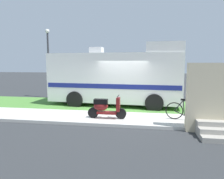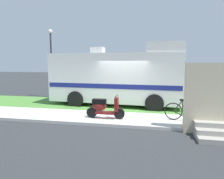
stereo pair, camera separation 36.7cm
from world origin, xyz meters
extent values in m
plane|color=#2D3033|center=(0.00, 0.00, 0.00)|extent=(80.00, 80.00, 0.00)
cube|color=beige|center=(0.00, -1.20, 0.06)|extent=(24.00, 2.00, 0.12)
cube|color=#4C8438|center=(0.00, 1.50, 0.04)|extent=(24.00, 3.40, 0.08)
cube|color=silver|center=(-0.54, 1.79, 1.61)|extent=(7.22, 2.77, 2.61)
cube|color=silver|center=(2.10, 1.63, 3.16)|extent=(1.93, 2.33, 0.50)
cube|color=navy|center=(-0.54, 1.79, 1.21)|extent=(7.08, 2.78, 0.24)
cube|color=black|center=(2.98, 1.58, 2.06)|extent=(0.20, 1.99, 0.90)
cube|color=silver|center=(-1.61, 1.86, 3.09)|extent=(0.74, 0.64, 0.36)
cylinder|color=black|center=(1.72, 2.78, 0.45)|extent=(0.92, 0.33, 0.90)
cylinder|color=black|center=(1.58, 0.54, 0.45)|extent=(0.92, 0.33, 0.90)
cylinder|color=black|center=(-2.42, 3.03, 0.45)|extent=(0.92, 0.33, 0.90)
cylinder|color=black|center=(-2.56, 0.79, 0.45)|extent=(0.92, 0.33, 0.90)
cylinder|color=black|center=(0.17, -1.43, 0.34)|extent=(0.44, 0.10, 0.44)
cylinder|color=black|center=(-1.00, -1.44, 0.34)|extent=(0.44, 0.10, 0.44)
cube|color=maroon|center=(-0.41, -1.43, 0.36)|extent=(0.82, 0.29, 0.10)
cube|color=black|center=(-0.67, -1.43, 0.82)|extent=(0.56, 0.26, 0.20)
ellipsoid|color=maroon|center=(-0.67, -1.43, 0.62)|extent=(0.60, 0.31, 0.36)
cube|color=maroon|center=(0.05, -1.43, 0.72)|extent=(0.14, 0.32, 0.56)
cylinder|color=black|center=(0.05, -1.43, 1.07)|extent=(0.04, 0.50, 0.04)
sphere|color=white|center=(0.05, -1.43, 0.90)|extent=(0.12, 0.12, 0.12)
torus|color=black|center=(3.31, -1.34, 0.47)|extent=(0.69, 0.19, 0.70)
torus|color=black|center=(2.31, -1.12, 0.47)|extent=(0.69, 0.19, 0.70)
cylinder|color=black|center=(2.96, -1.26, 0.64)|extent=(0.57, 0.16, 0.68)
cylinder|color=black|center=(2.66, -1.19, 0.62)|extent=(0.10, 0.06, 0.61)
cylinder|color=black|center=(2.93, -1.26, 0.94)|extent=(0.61, 0.17, 0.09)
cylinder|color=black|center=(2.50, -1.16, 0.39)|extent=(0.40, 0.12, 0.19)
cylinder|color=black|center=(2.47, -1.15, 0.69)|extent=(0.36, 0.11, 0.47)
cylinder|color=black|center=(3.27, -1.33, 0.72)|extent=(0.12, 0.06, 0.51)
cube|color=black|center=(2.63, -1.19, 0.95)|extent=(0.22, 0.14, 0.06)
cylinder|color=black|center=(3.23, -1.32, 1.01)|extent=(0.14, 0.51, 0.03)
cube|color=#1E478C|center=(-0.40, 5.85, 0.99)|extent=(2.37, 2.06, 1.43)
cube|color=black|center=(-0.40, 5.85, 1.41)|extent=(2.26, 2.07, 0.44)
cube|color=#1E478C|center=(2.17, 5.93, 0.67)|extent=(2.89, 2.07, 0.79)
cylinder|color=black|center=(-0.56, 4.89, 0.38)|extent=(0.77, 0.26, 0.76)
cylinder|color=black|center=(-0.61, 6.80, 0.38)|extent=(0.77, 0.26, 0.76)
cylinder|color=black|center=(2.53, 4.98, 0.38)|extent=(0.77, 0.26, 0.76)
cylinder|color=black|center=(2.48, 6.89, 0.38)|extent=(0.77, 0.26, 0.76)
cube|color=silver|center=(0.65, 8.89, 1.04)|extent=(2.57, 2.12, 1.52)
cube|color=black|center=(0.65, 8.89, 1.50)|extent=(2.45, 2.13, 0.44)
cube|color=silver|center=(-2.08, 9.05, 0.63)|extent=(3.12, 2.15, 0.70)
cylinder|color=black|center=(0.90, 9.83, 0.38)|extent=(0.77, 0.28, 0.76)
cylinder|color=black|center=(0.79, 7.93, 0.38)|extent=(0.77, 0.28, 0.76)
cylinder|color=black|center=(-2.38, 10.02, 0.38)|extent=(0.77, 0.28, 0.76)
cylinder|color=black|center=(-2.49, 8.12, 0.38)|extent=(0.77, 0.28, 0.76)
cube|color=#9E998E|center=(3.55, -2.80, 0.08)|extent=(1.40, 0.96, 0.16)
cube|color=#9E998E|center=(3.55, -2.64, 0.24)|extent=(1.40, 0.64, 0.16)
cube|color=#9E998E|center=(3.55, -2.48, 0.40)|extent=(1.40, 0.32, 0.16)
cube|color=beige|center=(3.55, -2.17, 1.20)|extent=(2.00, 0.30, 2.40)
cylinder|color=brown|center=(3.16, -0.99, 0.24)|extent=(0.07, 0.07, 0.24)
cylinder|color=brown|center=(3.16, -0.99, 0.38)|extent=(0.03, 0.03, 0.05)
cylinder|color=black|center=(3.16, -0.99, 0.41)|extent=(0.04, 0.04, 0.02)
cylinder|color=#333338|center=(-5.37, 3.60, 2.19)|extent=(0.12, 0.12, 4.38)
sphere|color=silver|center=(-5.37, 3.60, 4.50)|extent=(0.28, 0.28, 0.28)
camera|label=1|loc=(1.09, -9.52, 2.39)|focal=32.79mm
camera|label=2|loc=(1.46, -9.46, 2.39)|focal=32.79mm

